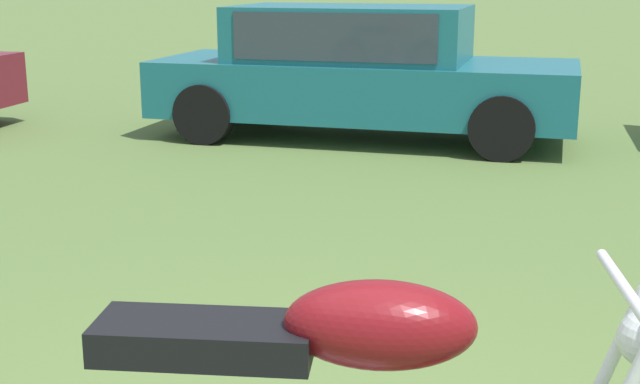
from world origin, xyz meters
name	(u,v)px	position (x,y,z in m)	size (l,w,h in m)	color
car_teal	(358,65)	(0.09, 7.31, 0.80)	(4.76, 2.62, 1.43)	#19606B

